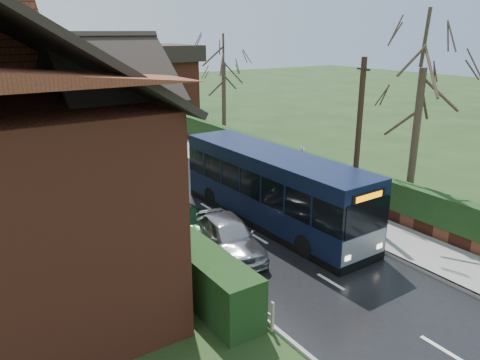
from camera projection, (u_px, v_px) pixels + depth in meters
ground at (291, 258)px, 16.70m from camera, size 140.00×140.00×0.00m
road at (170, 185)px, 24.62m from camera, size 6.00×100.00×0.02m
pavement at (237, 171)px, 26.84m from camera, size 2.50×100.00×0.14m
kerb_right at (219, 174)px, 26.21m from camera, size 0.12×100.00×0.14m
kerb_left at (113, 195)px, 23.00m from camera, size 0.12×100.00×0.10m
front_hedge at (133, 216)px, 18.36m from camera, size 1.20×16.00×1.60m
picket_fence at (152, 221)px, 18.86m from camera, size 0.10×16.00×0.90m
right_wall_hedge at (259, 151)px, 27.37m from camera, size 0.60×50.00×1.80m
bus at (273, 189)px, 19.38m from camera, size 2.50×10.03×3.03m
car_silver at (228, 235)px, 16.89m from camera, size 2.34×4.34×1.40m
car_green at (184, 220)px, 18.54m from camera, size 2.39×4.27×1.17m
car_distant at (32, 98)px, 52.19m from camera, size 1.62×3.70×1.18m
bus_stop_sign at (302, 167)px, 21.29m from camera, size 0.21×0.41×2.77m
telegraph_pole at (358, 140)px, 19.47m from camera, size 0.32×0.86×6.78m
tree_right_near at (425, 56)px, 18.23m from camera, size 4.22×4.22×9.10m
tree_right_far at (223, 57)px, 33.17m from camera, size 4.14×4.14×8.00m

